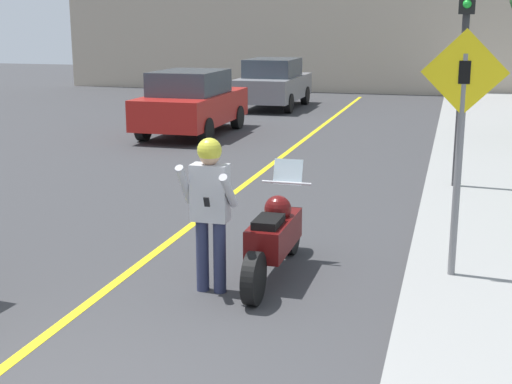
% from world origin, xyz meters
% --- Properties ---
extents(road_center_line, '(0.12, 36.00, 0.01)m').
position_xyz_m(road_center_line, '(-0.60, 6.00, 0.00)').
color(road_center_line, yellow).
rests_on(road_center_line, ground).
extents(motorcycle, '(0.62, 2.33, 1.27)m').
position_xyz_m(motorcycle, '(1.10, 3.48, 0.49)').
color(motorcycle, black).
rests_on(motorcycle, ground).
extents(person_biker, '(0.59, 0.47, 1.72)m').
position_xyz_m(person_biker, '(0.54, 2.81, 1.06)').
color(person_biker, '#282D4C').
rests_on(person_biker, ground).
extents(crossing_sign, '(0.91, 0.08, 2.70)m').
position_xyz_m(crossing_sign, '(3.10, 3.64, 1.78)').
color(crossing_sign, slate).
rests_on(crossing_sign, sidewalk_curb).
extents(traffic_light, '(0.26, 0.30, 3.63)m').
position_xyz_m(traffic_light, '(3.11, 8.22, 2.69)').
color(traffic_light, '#2D2D30').
rests_on(traffic_light, sidewalk_curb).
extents(parked_car_red, '(1.88, 4.20, 1.68)m').
position_xyz_m(parked_car_red, '(-3.62, 13.27, 0.86)').
color(parked_car_red, black).
rests_on(parked_car_red, ground).
extents(parked_car_grey, '(1.88, 4.20, 1.68)m').
position_xyz_m(parked_car_grey, '(-3.01, 19.59, 0.86)').
color(parked_car_grey, black).
rests_on(parked_car_grey, ground).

